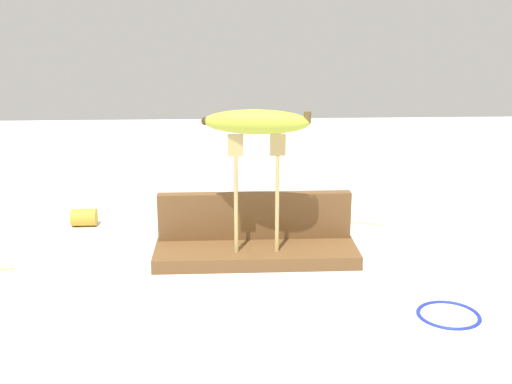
% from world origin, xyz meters
% --- Properties ---
extents(ground_plane, '(3.00, 3.00, 0.00)m').
position_xyz_m(ground_plane, '(0.00, 0.00, 0.00)').
color(ground_plane, silver).
extents(wooden_board, '(0.35, 0.12, 0.02)m').
position_xyz_m(wooden_board, '(0.00, 0.00, 0.01)').
color(wooden_board, brown).
rests_on(wooden_board, ground).
extents(board_backstop, '(0.35, 0.02, 0.08)m').
position_xyz_m(board_backstop, '(0.00, 0.05, 0.07)').
color(board_backstop, brown).
rests_on(board_backstop, wooden_board).
extents(fork_stand_center, '(0.10, 0.01, 0.20)m').
position_xyz_m(fork_stand_center, '(-0.00, -0.02, 0.14)').
color(fork_stand_center, tan).
rests_on(fork_stand_center, wooden_board).
extents(banana_raised_center, '(0.18, 0.07, 0.04)m').
position_xyz_m(banana_raised_center, '(-0.00, -0.02, 0.25)').
color(banana_raised_center, '#B2C138').
rests_on(banana_raised_center, fork_stand_center).
extents(fork_fallen_near, '(0.18, 0.07, 0.01)m').
position_xyz_m(fork_fallen_near, '(0.16, 0.21, 0.00)').
color(fork_fallen_near, tan).
rests_on(fork_fallen_near, ground).
extents(banana_chunk_near, '(0.05, 0.04, 0.04)m').
position_xyz_m(banana_chunk_near, '(-0.34, 0.20, 0.02)').
color(banana_chunk_near, gold).
rests_on(banana_chunk_near, ground).
extents(wire_coil, '(0.09, 0.09, 0.01)m').
position_xyz_m(wire_coil, '(0.27, -0.23, 0.00)').
color(wire_coil, '#1E2DA5').
rests_on(wire_coil, ground).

